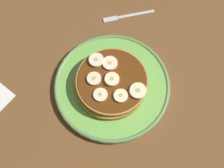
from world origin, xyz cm
name	(u,v)px	position (x,y,z in cm)	size (l,w,h in cm)	color
ground_plane	(112,90)	(0.00, 0.00, -1.50)	(140.00, 140.00, 3.00)	brown
plate	(112,86)	(0.00, 0.00, 0.87)	(26.12, 26.12, 1.63)	#72B74C
pancake_stack	(112,83)	(0.04, 0.14, 2.89)	(16.76, 15.95, 3.09)	#AD8831
banana_slice_0	(115,80)	(-0.49, 0.48, 4.78)	(3.16, 3.16, 1.06)	#FBE9BA
banana_slice_1	(121,96)	(0.76, 4.06, 4.66)	(3.02, 3.02, 0.83)	#F4F0B4
banana_slice_2	(94,79)	(2.96, -2.46, 4.66)	(3.08, 3.08, 0.83)	beige
banana_slice_3	(110,63)	(-1.97, -3.35, 4.66)	(3.33, 3.33, 0.83)	#FAE5BF
banana_slice_4	(100,95)	(4.01, 1.32, 4.61)	(3.05, 3.05, 0.73)	#F1EAC5
banana_slice_5	(96,61)	(0.23, -5.71, 4.74)	(3.31, 3.31, 0.98)	#EFE6C0
banana_slice_6	(138,91)	(-2.82, 5.37, 4.71)	(3.59, 3.59, 0.93)	#F4EABD
fork	(126,16)	(-14.10, -13.16, 0.25)	(12.25, 6.24, 0.50)	silver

